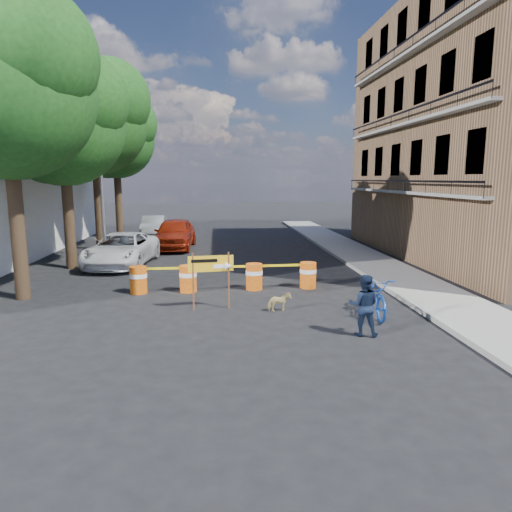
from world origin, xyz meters
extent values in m
plane|color=black|center=(0.00, 0.00, 0.00)|extent=(120.00, 120.00, 0.00)
cube|color=gray|center=(6.20, 6.00, 0.07)|extent=(2.40, 40.00, 0.15)
cube|color=#976D4C|center=(12.00, 8.00, 6.00)|extent=(8.00, 16.00, 12.00)
cylinder|color=#332316|center=(-6.80, 2.00, 2.52)|extent=(0.44, 0.44, 5.04)
sphere|color=#174413|center=(-6.80, 2.00, 6.30)|extent=(5.20, 5.20, 5.20)
sphere|color=#174413|center=(-5.89, 1.48, 7.20)|extent=(3.90, 3.90, 3.90)
cylinder|color=#332316|center=(-6.80, 7.00, 2.38)|extent=(0.44, 0.44, 4.76)
sphere|color=#174413|center=(-6.80, 7.00, 5.95)|extent=(5.00, 5.00, 5.00)
sphere|color=#174413|center=(-5.92, 6.50, 6.80)|extent=(3.75, 3.75, 3.75)
sphere|color=#174413|center=(-7.55, 7.62, 5.27)|extent=(3.50, 3.50, 3.50)
cylinder|color=#332316|center=(-6.80, 12.00, 2.66)|extent=(0.44, 0.44, 5.32)
sphere|color=#174413|center=(-6.80, 12.00, 6.65)|extent=(5.40, 5.40, 5.40)
sphere|color=#174413|center=(-5.85, 11.46, 7.60)|extent=(4.05, 4.05, 4.05)
sphere|color=#174413|center=(-7.61, 12.68, 5.89)|extent=(3.78, 3.78, 3.78)
cylinder|color=#332316|center=(-6.80, 17.00, 2.46)|extent=(0.44, 0.44, 4.93)
sphere|color=#174413|center=(-6.80, 17.00, 6.16)|extent=(4.80, 4.80, 4.80)
sphere|color=#174413|center=(-5.96, 16.52, 7.04)|extent=(3.60, 3.60, 3.60)
sphere|color=#174413|center=(-7.52, 17.60, 5.46)|extent=(3.36, 3.36, 3.36)
cylinder|color=gray|center=(-6.00, 9.50, 4.00)|extent=(0.16, 0.16, 8.00)
cylinder|color=gray|center=(-5.50, 9.50, 7.90)|extent=(1.00, 0.12, 0.12)
cube|color=silver|center=(-5.00, 9.50, 7.85)|extent=(0.35, 0.18, 0.12)
cylinder|color=#CD400C|center=(-3.27, 2.40, 0.45)|extent=(0.56, 0.56, 0.90)
cylinder|color=white|center=(-3.27, 2.40, 0.60)|extent=(0.58, 0.58, 0.14)
cylinder|color=#CD400C|center=(-1.65, 2.43, 0.45)|extent=(0.56, 0.56, 0.90)
cylinder|color=white|center=(-1.65, 2.43, 0.60)|extent=(0.58, 0.58, 0.14)
cylinder|color=#CD400C|center=(0.58, 2.57, 0.45)|extent=(0.56, 0.56, 0.90)
cylinder|color=white|center=(0.58, 2.57, 0.60)|extent=(0.58, 0.58, 0.14)
cylinder|color=#CD400C|center=(2.47, 2.65, 0.45)|extent=(0.56, 0.56, 0.90)
cylinder|color=white|center=(2.47, 2.65, 0.60)|extent=(0.58, 0.58, 0.14)
cylinder|color=#592D19|center=(-1.36, 0.21, 0.84)|extent=(0.05, 0.05, 1.68)
cylinder|color=#592D19|center=(-0.34, 0.33, 0.84)|extent=(0.05, 0.05, 1.68)
cube|color=yellow|center=(-0.85, 0.27, 1.35)|extent=(1.30, 0.19, 0.47)
cube|color=white|center=(-0.59, 0.28, 1.27)|extent=(0.37, 0.06, 0.11)
cone|color=white|center=(-0.34, 0.31, 1.27)|extent=(0.23, 0.27, 0.24)
cube|color=black|center=(-1.04, 0.23, 1.45)|extent=(0.74, 0.10, 0.09)
imported|color=black|center=(2.83, -2.27, 0.75)|extent=(0.86, 0.75, 1.50)
imported|color=#1441A9|center=(3.66, -0.67, 1.06)|extent=(0.80, 1.15, 2.12)
imported|color=tan|center=(1.08, -0.10, 0.28)|extent=(0.71, 0.45, 0.55)
imported|color=silver|center=(-4.80, 7.47, 0.71)|extent=(2.89, 5.32, 1.42)
imported|color=maroon|center=(-2.93, 12.22, 0.83)|extent=(2.22, 4.97, 1.66)
imported|color=#A6A8AD|center=(-4.80, 17.88, 0.67)|extent=(1.59, 4.14, 1.35)
camera|label=1|loc=(-0.69, -12.61, 3.76)|focal=32.00mm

